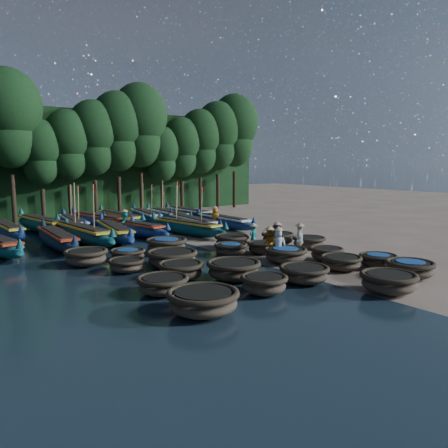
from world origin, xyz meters
TOP-DOWN VIEW (x-y plane):
  - ground at (0.00, 0.00)m, footprint 120.00×120.00m
  - foliage_wall at (0.00, 23.50)m, footprint 40.00×3.00m
  - coracle_3 at (0.77, -9.67)m, footprint 2.42×2.42m
  - coracle_4 at (3.53, -8.93)m, footprint 2.12×2.12m
  - coracle_5 at (-6.37, -7.38)m, footprint 2.49×2.49m
  - coracle_6 at (-3.22, -6.90)m, footprint 1.87×1.87m
  - coracle_7 at (-0.78, -6.70)m, footprint 2.52×2.52m
  - coracle_8 at (2.27, -6.19)m, footprint 2.28×2.28m
  - coracle_9 at (4.09, -6.95)m, footprint 1.87×1.87m
  - coracle_10 at (-6.35, -4.58)m, footprint 2.29×2.29m
  - coracle_11 at (-4.73, -3.21)m, footprint 2.01×2.01m
  - coracle_12 at (-2.90, -4.57)m, footprint 2.69×2.69m
  - coracle_13 at (1.23, -3.53)m, footprint 2.48×2.48m
  - coracle_14 at (3.31, -4.43)m, footprint 1.76×1.76m
  - coracle_15 at (-6.05, -0.53)m, footprint 2.08×2.08m
  - coracle_16 at (-3.91, -1.01)m, footprint 2.84×2.84m
  - coracle_17 at (0.04, -0.51)m, footprint 1.83×1.83m
  - coracle_18 at (1.79, -1.17)m, footprint 1.97×1.97m
  - coracle_19 at (4.95, -1.70)m, footprint 2.19×2.19m
  - coracle_20 at (-7.11, 1.89)m, footprint 2.56×2.56m
  - coracle_21 at (-5.08, 1.51)m, footprint 2.06×2.06m
  - coracle_22 at (-2.53, 2.03)m, footprint 2.79×2.79m
  - coracle_23 at (1.33, 1.06)m, footprint 2.19×2.19m
  - coracle_24 at (4.31, 0.30)m, footprint 2.21×2.21m
  - long_boat_2 at (-6.94, 7.35)m, footprint 1.77×8.06m
  - long_boat_3 at (-5.15, 8.25)m, footprint 2.20×8.83m
  - long_boat_4 at (-3.15, 7.89)m, footprint 2.72×8.25m
  - long_boat_5 at (-1.39, 8.76)m, footprint 2.65×7.87m
  - long_boat_6 at (1.75, 6.87)m, footprint 2.67×7.97m
  - long_boat_7 at (3.15, 8.20)m, footprint 2.08×8.19m
  - long_boat_8 at (5.74, 7.86)m, footprint 1.44×7.69m
  - long_boat_10 at (-8.63, 13.15)m, footprint 1.66×7.93m
  - long_boat_11 at (-6.10, 14.17)m, footprint 2.63×8.59m
  - long_boat_12 at (-4.02, 13.54)m, footprint 2.19×7.91m
  - long_boat_13 at (-2.06, 13.18)m, footprint 2.98×8.80m
  - long_boat_14 at (-0.15, 13.95)m, footprint 1.58×8.48m
  - long_boat_15 at (2.44, 14.58)m, footprint 2.55×7.64m
  - long_boat_16 at (3.88, 13.34)m, footprint 1.80×8.31m
  - long_boat_17 at (6.28, 13.80)m, footprint 1.59×7.96m
  - fisherman_0 at (1.37, -2.84)m, footprint 0.94×0.96m
  - fisherman_1 at (2.03, -0.07)m, footprint 0.56×0.52m
  - fisherman_2 at (1.05, -2.50)m, footprint 0.98×1.03m
  - fisherman_3 at (3.36, -0.64)m, footprint 1.06×1.13m
  - fisherman_4 at (2.57, -3.21)m, footprint 1.08×1.04m
  - fisherman_5 at (-1.69, 9.52)m, footprint 1.26×1.62m
  - fisherman_6 at (5.22, 8.25)m, footprint 0.66×0.88m
  - tree_4 at (-6.80, 20.00)m, footprint 5.34×5.34m
  - tree_5 at (-4.50, 20.00)m, footprint 3.68×3.68m
  - tree_6 at (-2.20, 20.00)m, footprint 4.09×4.09m
  - tree_7 at (0.10, 20.00)m, footprint 4.51×4.51m
  - tree_8 at (2.40, 20.00)m, footprint 4.92×4.92m
  - tree_9 at (4.70, 20.00)m, footprint 5.34×5.34m
  - tree_10 at (7.00, 20.00)m, footprint 3.68×3.68m
  - tree_11 at (9.30, 20.00)m, footprint 4.09×4.09m
  - tree_12 at (11.60, 20.00)m, footprint 4.51×4.51m
  - tree_13 at (13.90, 20.00)m, footprint 4.92×4.92m
  - tree_14 at (16.20, 20.00)m, footprint 5.34×5.34m

SIDE VIEW (x-z plane):
  - ground at x=0.00m, z-range 0.00..0.00m
  - coracle_15 at x=-6.05m, z-range 0.05..0.68m
  - coracle_21 at x=-5.08m, z-range 0.05..0.68m
  - coracle_9 at x=4.09m, z-range 0.05..0.72m
  - coracle_18 at x=1.79m, z-range 0.05..0.72m
  - coracle_17 at x=0.04m, z-range 0.05..0.72m
  - coracle_8 at x=2.27m, z-range 0.05..0.74m
  - coracle_14 at x=3.31m, z-range 0.05..0.74m
  - coracle_10 at x=-6.35m, z-range 0.05..0.76m
  - coracle_19 at x=4.95m, z-range 0.05..0.77m
  - coracle_7 at x=-0.78m, z-range 0.05..0.78m
  - coracle_6 at x=-3.22m, z-range 0.06..0.81m
  - coracle_24 at x=4.31m, z-range 0.05..0.81m
  - coracle_13 at x=1.23m, z-range 0.06..0.82m
  - coracle_4 at x=3.53m, z-range 0.06..0.82m
  - coracle_11 at x=-4.73m, z-range 0.06..0.84m
  - coracle_20 at x=-7.11m, z-range 0.06..0.86m
  - coracle_23 at x=1.33m, z-range 0.06..0.86m
  - coracle_3 at x=0.77m, z-range 0.06..0.87m
  - coracle_16 at x=-3.91m, z-range 0.06..0.89m
  - coracle_5 at x=-6.37m, z-range 0.06..0.90m
  - coracle_12 at x=-2.90m, z-range 0.06..0.90m
  - coracle_22 at x=-2.53m, z-range 0.07..0.92m
  - long_boat_8 at x=5.74m, z-range -0.16..1.19m
  - long_boat_15 at x=2.44m, z-range -1.12..2.17m
  - long_boat_10 at x=-8.63m, z-range -0.17..1.23m
  - long_boat_17 at x=6.28m, z-range -0.17..1.23m
  - long_boat_5 at x=-1.39m, z-range -0.17..1.24m
  - long_boat_12 at x=-4.02m, z-range -1.15..2.22m
  - long_boat_2 at x=-6.94m, z-range -0.17..1.25m
  - long_boat_6 at x=1.75m, z-range -1.17..2.26m
  - long_boat_7 at x=3.15m, z-range -0.17..1.27m
  - long_boat_4 at x=-3.15m, z-range -0.18..1.29m
  - long_boat_16 at x=3.88m, z-range -1.21..2.33m
  - long_boat_14 at x=-0.15m, z-range -0.18..1.31m
  - long_boat_11 at x=-6.10m, z-range -0.18..1.34m
  - long_boat_3 at x=-5.15m, z-range -1.28..2.48m
  - long_boat_13 at x=-2.06m, z-range -0.19..1.38m
  - fisherman_3 at x=3.36m, z-range -0.05..1.68m
  - fisherman_1 at x=2.03m, z-range 0.02..1.72m
  - fisherman_6 at x=5.22m, z-range -0.04..1.80m
  - fisherman_2 at x=1.05m, z-range -0.05..1.83m
  - fisherman_0 at x=1.37m, z-range -0.04..1.82m
  - fisherman_5 at x=-1.69m, z-range -0.07..1.85m
  - fisherman_4 at x=2.57m, z-range -0.04..1.97m
  - foliage_wall at x=0.00m, z-range 0.00..10.00m
  - tree_5 at x=-4.50m, z-range 1.63..10.31m
  - tree_10 at x=7.00m, z-range 1.63..10.31m
  - tree_6 at x=-2.20m, z-range 1.82..11.47m
  - tree_11 at x=9.30m, z-range 1.82..11.47m
  - tree_7 at x=0.10m, z-range 2.01..12.64m
  - tree_12 at x=11.60m, z-range 2.01..12.64m
  - tree_8 at x=2.40m, z-range 2.19..13.80m
  - tree_13 at x=13.90m, z-range 2.19..13.80m
  - tree_4 at x=-6.80m, z-range 2.38..14.96m
  - tree_9 at x=4.70m, z-range 2.38..14.96m
  - tree_14 at x=16.20m, z-range 2.38..14.96m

